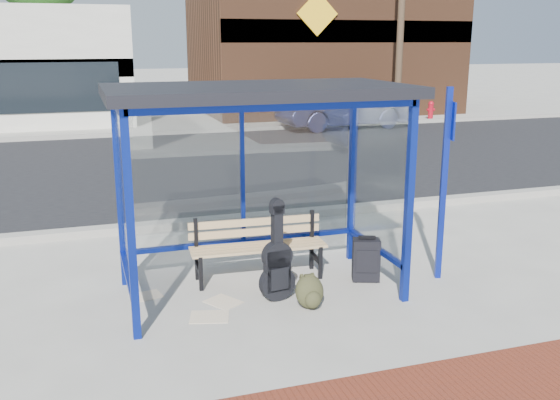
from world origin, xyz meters
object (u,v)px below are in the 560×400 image
object	(u,v)px
backpack	(310,293)
suitcase	(366,260)
bench	(257,243)
parked_car	(345,106)
fire_hydrant	(431,110)
guitar_bag	(277,266)

from	to	relation	value
backpack	suitcase	bearing A→B (deg)	30.91
bench	backpack	size ratio (longest dim) A/B	4.40
suitcase	backpack	size ratio (longest dim) A/B	1.50
suitcase	parked_car	xyz separation A→B (m)	(5.30, 12.73, 0.47)
fire_hydrant	suitcase	bearing A→B (deg)	-123.84
backpack	parked_car	bearing A→B (deg)	65.22
backpack	fire_hydrant	distance (m)	17.70
backpack	parked_car	xyz separation A→B (m)	(6.25, 13.29, 0.55)
fire_hydrant	guitar_bag	bearing A→B (deg)	-126.74
backpack	fire_hydrant	xyz separation A→B (m)	(10.25, 14.43, 0.19)
guitar_bag	parked_car	world-z (taller)	parked_car
guitar_bag	suitcase	bearing A→B (deg)	2.19
guitar_bag	fire_hydrant	size ratio (longest dim) A/B	1.63
parked_car	suitcase	bearing A→B (deg)	153.05
guitar_bag	suitcase	size ratio (longest dim) A/B	1.95
guitar_bag	suitcase	distance (m)	1.25
backpack	fire_hydrant	bearing A→B (deg)	55.01
bench	parked_car	xyz separation A→B (m)	(6.54, 12.22, 0.29)
parked_car	fire_hydrant	distance (m)	4.18
suitcase	guitar_bag	bearing A→B (deg)	-149.57
bench	parked_car	world-z (taller)	parked_car
bench	backpack	world-z (taller)	bench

